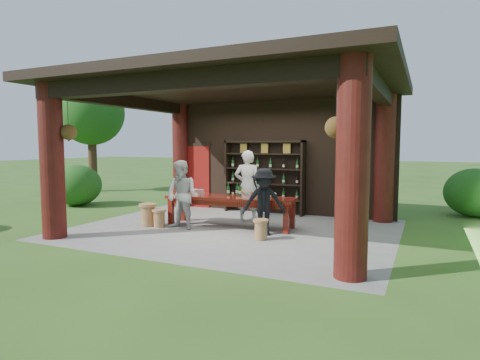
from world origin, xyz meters
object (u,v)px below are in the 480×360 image
at_px(wine_shelf, 264,177).
at_px(stool_near_left, 159,218).
at_px(guest_man, 264,202).
at_px(stool_far_left, 148,214).
at_px(napkin_basket, 198,192).
at_px(tasting_table, 230,201).
at_px(stool_near_right, 261,229).
at_px(guest_woman, 182,195).
at_px(host, 247,186).

bearing_deg(wine_shelf, stool_near_left, -117.05).
bearing_deg(guest_man, stool_near_left, 163.49).
distance_m(stool_far_left, napkin_basket, 1.36).
bearing_deg(stool_far_left, wine_shelf, 57.42).
relative_size(tasting_table, napkin_basket, 12.56).
xyz_separation_m(wine_shelf, stool_near_right, (1.18, -3.15, -0.84)).
xyz_separation_m(tasting_table, stool_near_right, (1.20, -0.96, -0.40)).
distance_m(stool_near_right, guest_woman, 2.21).
bearing_deg(wine_shelf, guest_man, -68.38).
relative_size(stool_near_right, guest_man, 0.29).
bearing_deg(stool_near_left, wine_shelf, 62.95).
distance_m(stool_near_right, host, 2.22).
bearing_deg(guest_man, tasting_table, 131.06).
bearing_deg(stool_far_left, guest_man, 5.26).
bearing_deg(host, guest_man, 106.63).
bearing_deg(napkin_basket, host, 43.58).
bearing_deg(tasting_table, stool_far_left, -157.05).
bearing_deg(stool_near_left, guest_man, 6.71).
distance_m(wine_shelf, guest_man, 2.94).
xyz_separation_m(tasting_table, stool_near_left, (-1.52, -0.83, -0.40)).
bearing_deg(wine_shelf, tasting_table, -90.46).
xyz_separation_m(stool_near_left, stool_far_left, (-0.37, 0.03, 0.06)).
bearing_deg(guest_man, wine_shelf, 88.40).
relative_size(tasting_table, host, 1.75).
xyz_separation_m(guest_man, napkin_basket, (-1.96, 0.44, 0.07)).
relative_size(tasting_table, guest_woman, 1.98).
bearing_deg(stool_near_left, tasting_table, 28.68).
xyz_separation_m(stool_near_left, guest_man, (2.62, 0.31, 0.51)).
bearing_deg(guest_woman, napkin_basket, 91.42).
bearing_deg(napkin_basket, stool_far_left, -145.08).
relative_size(host, napkin_basket, 7.19).
distance_m(wine_shelf, guest_woman, 3.09).
bearing_deg(tasting_table, stool_near_left, -151.32).
xyz_separation_m(wine_shelf, tasting_table, (-0.02, -2.19, -0.44)).
relative_size(wine_shelf, tasting_table, 0.74).
distance_m(guest_man, napkin_basket, 2.01).
bearing_deg(wine_shelf, stool_near_right, -69.46).
xyz_separation_m(wine_shelf, napkin_basket, (-0.88, -2.27, -0.25)).
bearing_deg(guest_woman, tasting_table, 44.94).
xyz_separation_m(stool_near_right, host, (-1.11, 1.79, 0.70)).
distance_m(wine_shelf, stool_near_right, 3.47).
distance_m(stool_near_left, guest_man, 2.68).
relative_size(wine_shelf, stool_near_right, 5.57).
xyz_separation_m(wine_shelf, host, (0.07, -1.36, -0.14)).
height_order(stool_far_left, guest_man, guest_man).
bearing_deg(stool_far_left, host, 39.37).
height_order(tasting_table, host, host).
height_order(stool_near_left, stool_near_right, stool_near_left).
bearing_deg(tasting_table, guest_man, -25.73).
height_order(tasting_table, guest_man, guest_man).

